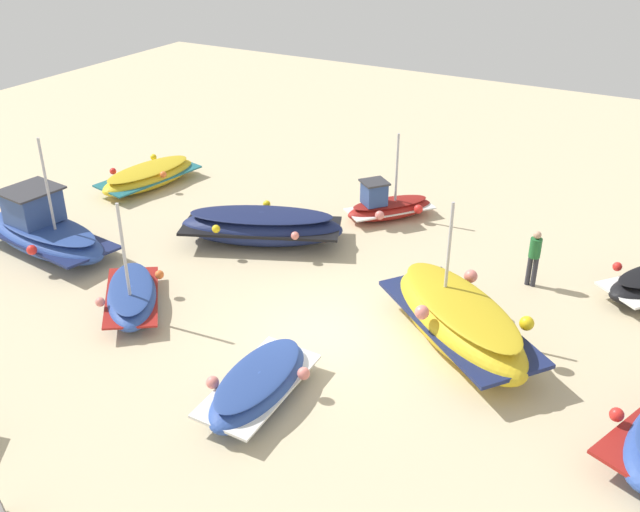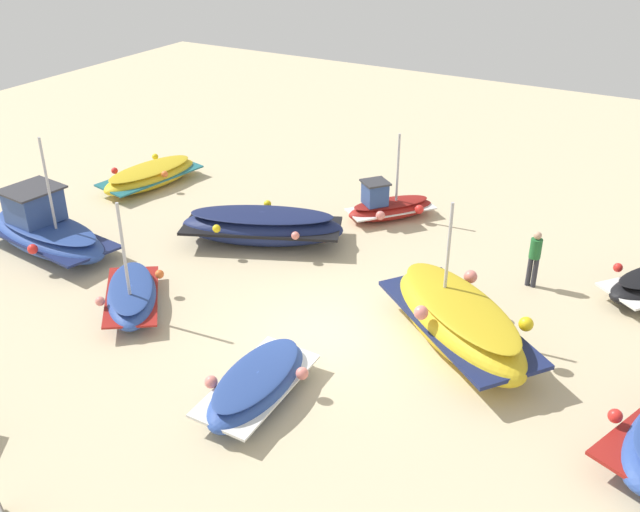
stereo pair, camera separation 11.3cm
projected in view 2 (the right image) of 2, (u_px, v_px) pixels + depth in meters
ground_plane at (329, 333)px, 17.99m from camera, size 53.37×53.37×0.00m
fishing_boat_0 at (262, 226)px, 22.25m from camera, size 5.41×3.87×1.15m
fishing_boat_1 at (389, 206)px, 23.88m from camera, size 2.74×3.05×2.92m
fishing_boat_2 at (458, 321)px, 17.21m from camera, size 5.07×4.55×3.53m
fishing_boat_4 at (151, 176)px, 26.44m from camera, size 2.15×4.21×0.83m
fishing_boat_5 at (46, 231)px, 21.75m from camera, size 4.99×2.58×3.77m
fishing_boat_7 at (132, 295)px, 18.89m from camera, size 3.10×3.30×3.26m
fishing_boat_8 at (257, 384)px, 15.52m from camera, size 1.82×3.37×0.82m
person_walking at (535, 255)px, 19.65m from camera, size 0.32×0.32×1.67m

